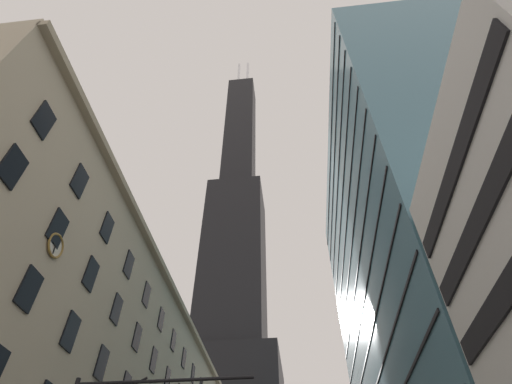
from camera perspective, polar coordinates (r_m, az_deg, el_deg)
dark_skyscraper at (r=119.51m, az=-3.46°, el=-15.52°), size 27.00×27.00×207.60m
glass_office_midrise at (r=54.08m, az=23.89°, el=-11.88°), size 17.73×47.63×55.53m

